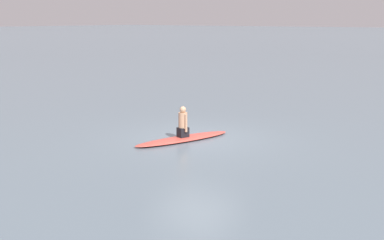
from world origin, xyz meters
TOP-DOWN VIEW (x-y plane):
  - ground_plane at (0.00, 0.00)m, footprint 400.00×400.00m
  - surfboard at (0.17, 0.48)m, footprint 1.56×3.36m
  - person_paddler at (0.17, 0.48)m, footprint 0.41×0.36m

SIDE VIEW (x-z plane):
  - ground_plane at x=0.00m, z-range 0.00..0.00m
  - surfboard at x=0.17m, z-range 0.00..0.12m
  - person_paddler at x=0.17m, z-range 0.07..1.00m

